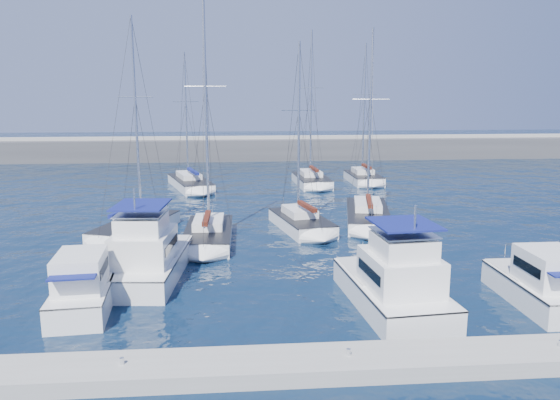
{
  "coord_description": "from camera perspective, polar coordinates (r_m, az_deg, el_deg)",
  "views": [
    {
      "loc": [
        -3.98,
        -28.88,
        9.93
      ],
      "look_at": [
        -1.07,
        5.7,
        3.0
      ],
      "focal_mm": 35.0,
      "sensor_mm": 36.0,
      "label": 1
    }
  ],
  "objects": [
    {
      "name": "motor_yacht_port_outer",
      "position": [
        27.16,
        -19.77,
        -8.73
      ],
      "size": [
        2.98,
        6.59,
        3.2
      ],
      "rotation": [
        0.0,
        0.0,
        0.08
      ],
      "color": "white",
      "rests_on": "ground"
    },
    {
      "name": "dock",
      "position": [
        20.7,
        7.14,
        -16.53
      ],
      "size": [
        40.0,
        2.2,
        0.6
      ],
      "primitive_type": "cube",
      "color": "gray",
      "rests_on": "ground"
    },
    {
      "name": "sailboat_mid_d",
      "position": [
        42.82,
        9.15,
        -1.57
      ],
      "size": [
        4.96,
        10.02,
        14.94
      ],
      "rotation": [
        0.0,
        0.0,
        -0.19
      ],
      "color": "white",
      "rests_on": "ground"
    },
    {
      "name": "sailboat_back_b",
      "position": [
        58.87,
        3.31,
        2.1
      ],
      "size": [
        3.57,
        7.88,
        16.55
      ],
      "rotation": [
        0.0,
        0.0,
        0.05
      ],
      "color": "white",
      "rests_on": "ground"
    },
    {
      "name": "dock_cleat_centre",
      "position": [
        20.5,
        7.17,
        -15.48
      ],
      "size": [
        0.16,
        0.16,
        0.25
      ],
      "primitive_type": "cylinder",
      "color": "silver",
      "rests_on": "dock"
    },
    {
      "name": "sailboat_mid_a",
      "position": [
        39.88,
        -14.81,
        -2.73
      ],
      "size": [
        5.59,
        8.73,
        15.3
      ],
      "rotation": [
        0.0,
        0.0,
        -0.34
      ],
      "color": "silver",
      "rests_on": "ground"
    },
    {
      "name": "dock_cleat_near_port",
      "position": [
        20.51,
        -16.2,
        -15.85
      ],
      "size": [
        0.16,
        0.16,
        0.25
      ],
      "primitive_type": "cylinder",
      "color": "silver",
      "rests_on": "dock"
    },
    {
      "name": "motor_yacht_stbd_inner",
      "position": [
        26.04,
        11.89,
        -8.7
      ],
      "size": [
        4.19,
        8.13,
        4.69
      ],
      "rotation": [
        0.0,
        0.0,
        0.09
      ],
      "color": "silver",
      "rests_on": "ground"
    },
    {
      "name": "breakwater",
      "position": [
        81.47,
        -1.98,
        5.03
      ],
      "size": [
        160.0,
        6.0,
        4.45
      ],
      "color": "#424244",
      "rests_on": "ground"
    },
    {
      "name": "ground",
      "position": [
        30.8,
        2.91,
        -7.53
      ],
      "size": [
        220.0,
        220.0,
        0.0
      ],
      "primitive_type": "plane",
      "color": "black",
      "rests_on": "ground"
    },
    {
      "name": "sailboat_back_a",
      "position": [
        57.87,
        -9.37,
        1.77
      ],
      "size": [
        5.61,
        9.81,
        14.21
      ],
      "rotation": [
        0.0,
        0.0,
        0.29
      ],
      "color": "white",
      "rests_on": "ground"
    },
    {
      "name": "sailboat_back_c",
      "position": [
        61.15,
        8.71,
        2.33
      ],
      "size": [
        3.16,
        7.02,
        15.36
      ],
      "rotation": [
        0.0,
        0.0,
        0.01
      ],
      "color": "silver",
      "rests_on": "ground"
    },
    {
      "name": "sailboat_mid_c",
      "position": [
        39.97,
        2.23,
        -2.33
      ],
      "size": [
        4.44,
        7.61,
        13.73
      ],
      "rotation": [
        0.0,
        0.0,
        0.22
      ],
      "color": "silver",
      "rests_on": "ground"
    },
    {
      "name": "motor_yacht_port_inner",
      "position": [
        30.19,
        -13.65,
        -5.98
      ],
      "size": [
        4.09,
        8.61,
        4.69
      ],
      "rotation": [
        0.0,
        0.0,
        -0.09
      ],
      "color": "silver",
      "rests_on": "ground"
    },
    {
      "name": "motor_yacht_stbd_outer",
      "position": [
        28.77,
        25.74,
        -8.08
      ],
      "size": [
        2.81,
        6.3,
        3.2
      ],
      "rotation": [
        0.0,
        0.0,
        0.0
      ],
      "color": "white",
      "rests_on": "ground"
    },
    {
      "name": "sailboat_mid_b",
      "position": [
        36.89,
        -7.48,
        -3.54
      ],
      "size": [
        3.21,
        7.92,
        16.46
      ],
      "rotation": [
        0.0,
        0.0,
        -0.02
      ],
      "color": "white",
      "rests_on": "ground"
    }
  ]
}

